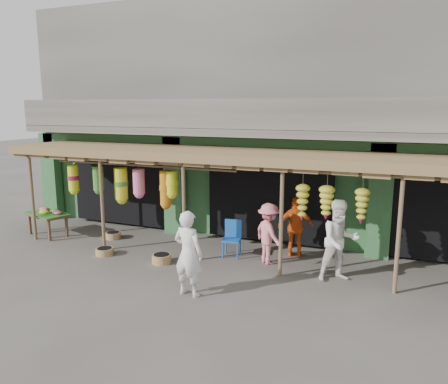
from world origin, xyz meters
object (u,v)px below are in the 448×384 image
at_px(person_right, 340,241).
at_px(person_vendor, 296,227).
at_px(flower_table, 48,214).
at_px(person_front, 188,253).
at_px(blue_chair, 232,236).
at_px(person_shopper, 269,234).

relative_size(person_right, person_vendor, 1.17).
distance_m(flower_table, person_front, 6.36).
relative_size(flower_table, person_right, 0.82).
distance_m(person_right, person_vendor, 1.78).
relative_size(blue_chair, person_right, 0.51).
relative_size(person_front, person_shopper, 1.18).
height_order(flower_table, person_vendor, person_vendor).
xyz_separation_m(flower_table, person_right, (8.73, -0.23, 0.27)).
distance_m(person_front, person_right, 3.43).
bearing_deg(person_vendor, person_right, 124.72).
height_order(blue_chair, person_vendor, person_vendor).
xyz_separation_m(blue_chair, person_vendor, (1.56, 0.57, 0.27)).
bearing_deg(blue_chair, flower_table, 174.33).
bearing_deg(person_front, flower_table, -13.52).
bearing_deg(person_right, person_front, -176.28).
bearing_deg(person_vendor, blue_chair, 8.56).
distance_m(blue_chair, person_right, 2.95).
distance_m(person_vendor, person_shopper, 0.93).
distance_m(person_front, person_shopper, 2.66).
relative_size(blue_chair, person_front, 0.53).
relative_size(blue_chair, person_vendor, 0.60).
bearing_deg(blue_chair, person_vendor, 10.21).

